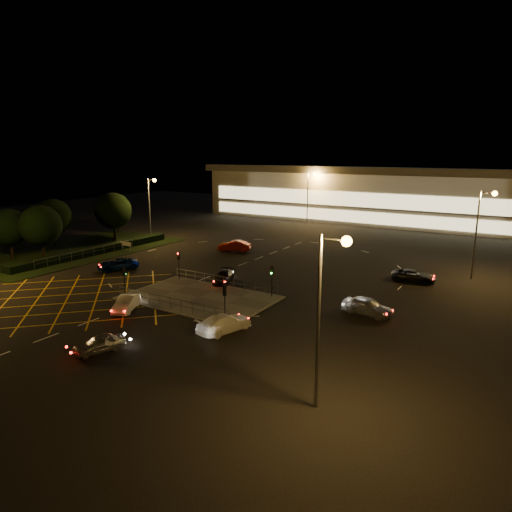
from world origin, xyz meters
The scene contains 26 objects.
ground centered at (0.00, 0.00, 0.00)m, with size 180.00×180.00×0.00m, color black.
pedestrian_island centered at (2.00, -2.00, 0.06)m, with size 14.00×9.00×0.12m, color #4C4944.
grass_verge centered at (-28.00, 6.00, 0.04)m, with size 18.00×30.00×0.08m, color black.
hedge centered at (-23.00, 6.00, 0.50)m, with size 2.00×26.00×1.00m, color black.
supermarket centered at (0.00, 61.95, 5.31)m, with size 72.00×26.50×10.50m.
streetlight_se centered at (20.44, -14.00, 6.56)m, with size 1.78×0.56×10.03m.
streetlight_nw centered at (-23.56, 18.00, 6.56)m, with size 1.78×0.56×10.03m.
streetlight_ne centered at (24.44, 20.00, 6.56)m, with size 1.78×0.56×10.03m.
streetlight_far_left centered at (-9.56, 48.00, 6.56)m, with size 1.78×0.56×10.03m.
signal_sw centered at (-4.00, -5.99, 2.37)m, with size 0.28×0.30×3.15m.
signal_se centered at (8.00, -5.99, 2.37)m, with size 0.28×0.30×3.15m.
signal_nw centered at (-4.00, 1.99, 2.37)m, with size 0.28×0.30×3.15m.
signal_ne centered at (8.00, 1.99, 2.37)m, with size 0.28×0.30×3.15m.
tree_a centered at (-30.00, -2.00, 4.33)m, with size 5.04×5.04×6.86m.
tree_b centered at (-32.00, 6.00, 4.64)m, with size 5.40×5.40×7.35m.
tree_c centered at (-28.00, 14.00, 4.95)m, with size 5.76×5.76×7.84m.
tree_d centered at (-34.00, 20.00, 4.02)m, with size 4.68×4.68×6.37m.
tree_e centered at (-26.00, 0.00, 4.64)m, with size 5.40×5.40×7.35m.
car_near_silver centered at (3.59, -15.50, 0.62)m, with size 1.47×3.66×1.25m, color silver.
car_queue_white centered at (-1.42, -8.28, 0.67)m, with size 1.42×4.06×1.34m, color white.
car_left_blue centered at (-13.52, 1.61, 0.68)m, with size 2.27×4.92×1.37m, color navy.
car_far_dkgrey centered at (0.81, 3.83, 0.63)m, with size 1.77×4.34×1.26m, color black.
car_right_silver centered at (17.62, 2.26, 0.78)m, with size 1.83×4.55×1.55m, color #B6B8BE.
car_circ_red centered at (-7.37, 17.94, 0.78)m, with size 1.66×4.75×1.56m, color maroon.
car_east_grey centered at (18.63, 15.29, 0.66)m, with size 2.18×4.73×1.31m, color black.
car_approach_white centered at (9.05, -7.59, 0.71)m, with size 2.00×4.91×1.42m, color white.
Camera 1 is at (29.37, -35.69, 14.19)m, focal length 32.00 mm.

